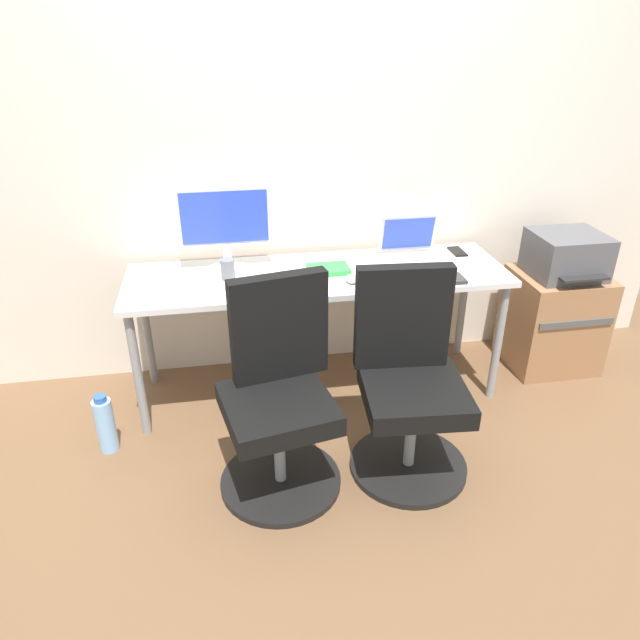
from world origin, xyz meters
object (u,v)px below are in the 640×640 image
(office_chair_left, at_px, (279,398))
(printer, at_px, (566,255))
(coffee_mug, at_px, (318,282))
(desktop_monitor, at_px, (225,222))
(open_laptop, at_px, (412,250))
(water_bottle_on_floor, at_px, (105,424))
(office_chair_right, at_px, (409,385))
(side_cabinet, at_px, (553,320))

(office_chair_left, bearing_deg, printer, 22.48)
(printer, height_order, coffee_mug, printer)
(desktop_monitor, xyz_separation_m, open_laptop, (0.98, -0.05, -0.19))
(water_bottle_on_floor, xyz_separation_m, desktop_monitor, (0.64, 0.50, 0.81))
(water_bottle_on_floor, distance_m, coffee_mug, 1.22)
(office_chair_left, distance_m, water_bottle_on_floor, 0.91)
(office_chair_left, height_order, open_laptop, office_chair_left)
(office_chair_right, relative_size, side_cabinet, 1.63)
(office_chair_right, xyz_separation_m, side_cabinet, (1.11, 0.70, -0.13))
(office_chair_left, height_order, desktop_monitor, desktop_monitor)
(office_chair_left, xyz_separation_m, side_cabinet, (1.69, 0.70, -0.13))
(office_chair_left, height_order, coffee_mug, office_chair_left)
(water_bottle_on_floor, bearing_deg, office_chair_right, -12.94)
(water_bottle_on_floor, relative_size, coffee_mug, 3.37)
(office_chair_right, relative_size, coffee_mug, 10.22)
(printer, bearing_deg, water_bottle_on_floor, -171.31)
(water_bottle_on_floor, height_order, desktop_monitor, desktop_monitor)
(office_chair_right, bearing_deg, desktop_monitor, 132.50)
(office_chair_right, distance_m, coffee_mug, 0.65)
(office_chair_left, bearing_deg, desktop_monitor, 101.57)
(open_laptop, xyz_separation_m, coffee_mug, (-0.57, -0.32, -0.01))
(desktop_monitor, bearing_deg, office_chair_left, -78.43)
(water_bottle_on_floor, height_order, open_laptop, open_laptop)
(office_chair_left, relative_size, printer, 2.35)
(open_laptop, bearing_deg, side_cabinet, -4.28)
(side_cabinet, bearing_deg, open_laptop, 175.72)
(office_chair_right, relative_size, open_laptop, 3.03)
(open_laptop, bearing_deg, printer, -4.34)
(printer, relative_size, open_laptop, 1.29)
(office_chair_left, xyz_separation_m, coffee_mug, (0.25, 0.45, 0.33))
(side_cabinet, height_order, desktop_monitor, desktop_monitor)
(printer, bearing_deg, side_cabinet, 90.00)
(office_chair_right, relative_size, water_bottle_on_floor, 3.03)
(office_chair_left, distance_m, open_laptop, 1.17)
(printer, height_order, water_bottle_on_floor, printer)
(side_cabinet, distance_m, printer, 0.41)
(side_cabinet, height_order, coffee_mug, coffee_mug)
(office_chair_right, distance_m, open_laptop, 0.87)
(water_bottle_on_floor, bearing_deg, desktop_monitor, 37.80)
(printer, height_order, desktop_monitor, desktop_monitor)
(office_chair_left, distance_m, printer, 1.85)
(printer, xyz_separation_m, coffee_mug, (-1.45, -0.25, 0.05))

